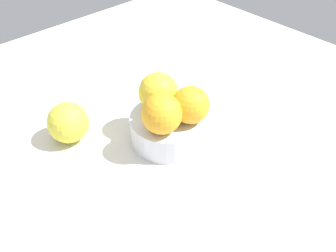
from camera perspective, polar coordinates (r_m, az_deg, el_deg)
ground_plane at (r=67.51cm, az=0.00°, el=-2.55°), size 110.00×110.00×2.00cm
fruit_bowl at (r=65.32cm, az=0.00°, el=-0.41°), size 13.28×13.28×4.87cm
orange_in_bowl_0 at (r=59.04cm, az=-0.96°, el=1.87°), size 6.66×6.66×6.66cm
orange_in_bowl_1 at (r=61.28cm, az=3.47°, el=3.23°), size 6.34×6.34×6.34cm
orange_in_bowl_2 at (r=63.71cm, az=-1.49°, el=5.19°), size 6.86×6.86×6.86cm
orange_loose_0 at (r=66.84cm, az=-15.03°, el=0.51°), size 7.25×7.25×7.25cm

